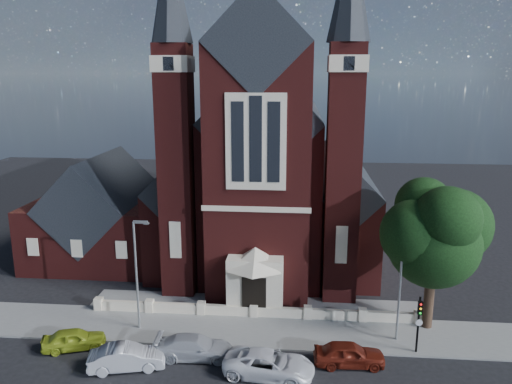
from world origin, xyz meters
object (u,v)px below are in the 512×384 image
(car_silver_a, at_px, (127,357))
(car_white_suv, at_px, (269,364))
(car_dark_red, at_px, (349,354))
(street_lamp_right, at_px, (402,278))
(car_silver_b, at_px, (195,347))
(traffic_signal, at_px, (419,318))
(street_tree, at_px, (437,237))
(street_lamp_left, at_px, (137,269))
(parish_hall, at_px, (103,218))
(church, at_px, (269,169))
(car_lime_van, at_px, (74,339))

(car_silver_a, bearing_deg, car_white_suv, -104.05)
(car_silver_a, bearing_deg, car_dark_red, -97.53)
(street_lamp_right, xyz_separation_m, car_silver_b, (-13.36, -3.26, -3.87))
(street_lamp_right, distance_m, traffic_signal, 2.71)
(car_white_suv, bearing_deg, car_dark_red, -63.92)
(street_tree, bearing_deg, car_white_suv, -149.32)
(street_lamp_left, height_order, car_silver_b, street_lamp_left)
(parish_hall, height_order, traffic_signal, parish_hall)
(church, relative_size, car_dark_red, 7.90)
(parish_hall, relative_size, car_silver_a, 2.63)
(car_white_suv, bearing_deg, car_silver_b, 80.32)
(church, relative_size, parish_hall, 2.86)
(church, distance_m, car_silver_b, 23.65)
(street_lamp_left, xyz_separation_m, car_silver_a, (0.71, -4.86, -3.84))
(car_lime_van, relative_size, car_silver_b, 0.81)
(car_lime_van, bearing_deg, parish_hall, -3.81)
(street_lamp_left, distance_m, car_white_suv, 11.32)
(church, xyz_separation_m, parish_hall, (-16.00, -4.94, -4.17))
(parish_hall, relative_size, car_lime_van, 3.01)
(car_silver_b, relative_size, car_white_suv, 0.91)
(car_white_suv, relative_size, car_dark_red, 1.24)
(church, distance_m, car_silver_a, 25.95)
(car_silver_b, bearing_deg, car_white_suv, -110.39)
(parish_hall, relative_size, car_dark_red, 2.76)
(parish_hall, distance_m, car_silver_a, 21.07)
(car_silver_b, xyz_separation_m, car_dark_red, (9.78, 0.02, 0.02))
(street_lamp_right, bearing_deg, car_white_suv, -150.43)
(car_silver_b, distance_m, car_white_suv, 5.11)
(car_dark_red, bearing_deg, car_white_suv, 104.70)
(traffic_signal, height_order, car_dark_red, traffic_signal)
(street_lamp_right, bearing_deg, street_lamp_left, 180.00)
(street_tree, relative_size, street_lamp_right, 1.32)
(street_lamp_right, distance_m, car_lime_van, 22.11)
(street_lamp_right, relative_size, car_dark_red, 1.83)
(street_tree, distance_m, car_silver_a, 21.76)
(street_lamp_left, bearing_deg, parish_hall, 120.02)
(street_tree, bearing_deg, parish_hall, 156.74)
(car_silver_a, bearing_deg, car_silver_b, -82.06)
(car_silver_a, relative_size, car_white_suv, 0.84)
(traffic_signal, distance_m, car_lime_van, 22.59)
(street_tree, relative_size, car_silver_b, 2.13)
(street_lamp_right, bearing_deg, car_silver_b, -166.30)
(car_white_suv, bearing_deg, car_silver_a, 98.42)
(street_tree, relative_size, traffic_signal, 2.67)
(parish_hall, distance_m, street_lamp_left, 16.18)
(street_tree, xyz_separation_m, car_silver_b, (-15.87, -4.97, -6.23))
(parish_hall, xyz_separation_m, traffic_signal, (27.00, -15.57, -1.43))
(traffic_signal, distance_m, car_silver_a, 18.58)
(traffic_signal, relative_size, car_silver_b, 0.80)
(parish_hall, distance_m, car_white_suv, 25.97)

